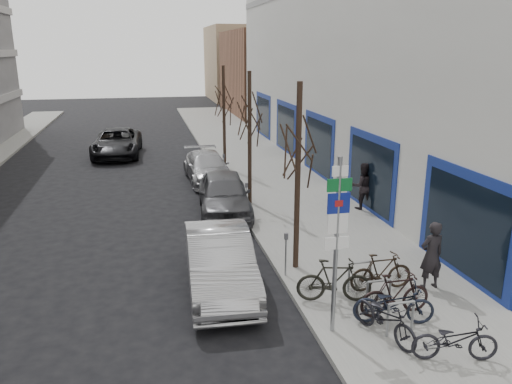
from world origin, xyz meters
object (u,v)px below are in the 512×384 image
highway_sign_pole (337,236)px  meter_back (224,164)px  tree_far (224,93)px  parked_car_mid (224,194)px  meter_mid (246,196)px  bike_mid_curb (394,301)px  meter_front (286,250)px  bike_near_right (395,294)px  bike_far_curb (455,336)px  pedestrian_far (362,186)px  tree_near (299,133)px  bike_mid_inner (334,280)px  parked_car_front (220,261)px  pedestrian_near (431,255)px  bike_near_left (385,315)px  tree_mid (250,107)px  bike_rack (378,292)px  bike_far_inner (381,271)px  parked_car_back (207,167)px

highway_sign_pole → meter_back: 14.10m
tree_far → parked_car_mid: tree_far is taller
meter_mid → bike_mid_curb: bearing=-78.4°
meter_front → bike_near_right: (1.96, -2.65, -0.21)m
bike_far_curb → meter_front: bearing=40.5°
pedestrian_far → meter_mid: bearing=3.3°
tree_near → meter_front: 3.26m
bike_mid_inner → parked_car_mid: 8.08m
bike_far_curb → parked_car_front: (-4.17, 4.49, 0.12)m
bike_mid_inner → parked_car_front: parked_car_front is taller
pedestrian_near → tree_near: bearing=-37.4°
bike_near_left → bike_far_curb: bearing=-64.9°
parked_car_front → bike_mid_curb: bearing=-35.9°
tree_near → bike_near_left: 5.32m
tree_near → parked_car_mid: size_ratio=1.13×
meter_back → bike_mid_inner: bearing=-86.5°
pedestrian_far → tree_mid: bearing=-16.3°
bike_near_right → pedestrian_near: pedestrian_near is taller
bike_rack → meter_back: size_ratio=1.78×
highway_sign_pole → parked_car_mid: bearing=96.2°
tree_far → bike_far_inner: tree_far is taller
bike_far_inner → pedestrian_near: (1.33, -0.16, 0.40)m
bike_near_left → bike_near_right: bearing=32.7°
highway_sign_pole → tree_near: bearing=86.7°
tree_far → parked_car_front: (-2.34, -13.59, -3.30)m
highway_sign_pole → tree_far: tree_far is taller
bike_near_left → pedestrian_far: (3.38, 8.77, 0.38)m
bike_rack → pedestrian_far: pedestrian_far is taller
parked_car_front → highway_sign_pole: bearing=-51.1°
tree_near → meter_mid: size_ratio=4.33×
highway_sign_pole → bike_far_inner: (1.97, 1.62, -1.78)m
highway_sign_pole → bike_rack: 2.36m
bike_mid_curb → meter_back: bearing=21.9°
highway_sign_pole → meter_front: highway_sign_pole is taller
bike_near_left → bike_mid_inner: size_ratio=0.97×
tree_near → tree_far: same height
tree_far → parked_car_mid: bearing=-99.4°
meter_mid → bike_far_inner: size_ratio=0.72×
bike_near_left → bike_far_curb: 1.48m
pedestrian_near → bike_mid_inner: bearing=-0.6°
tree_mid → pedestrian_far: 5.45m
meter_back → pedestrian_far: (4.65, -5.75, 0.18)m
bike_far_curb → bike_mid_inner: bearing=41.6°
meter_front → pedestrian_far: (4.65, 5.25, 0.18)m
highway_sign_pole → parked_car_front: 3.97m
tree_far → meter_front: bearing=-91.9°
parked_car_back → pedestrian_far: bearing=-51.1°
meter_mid → bike_rack: bearing=-78.2°
meter_back → bike_near_right: meter_back is taller
bike_rack → parked_car_front: parked_car_front is taller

